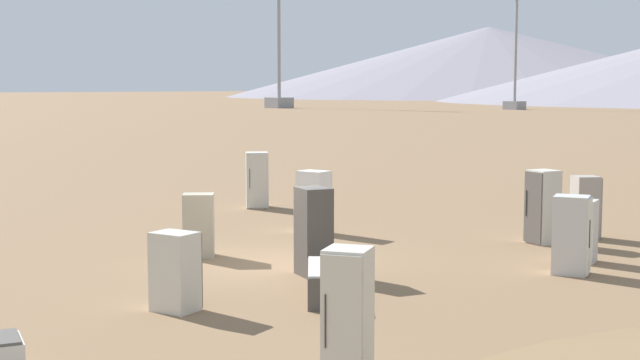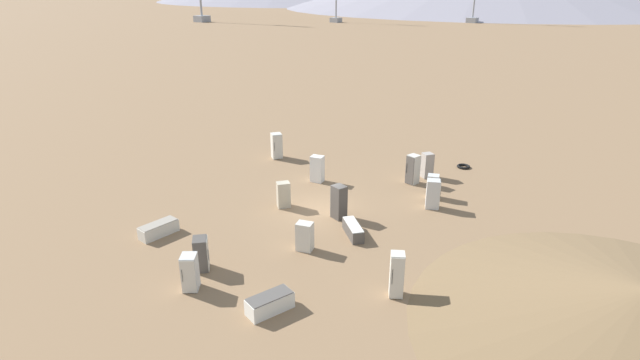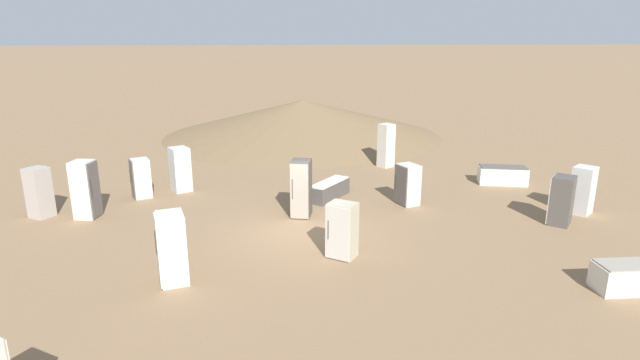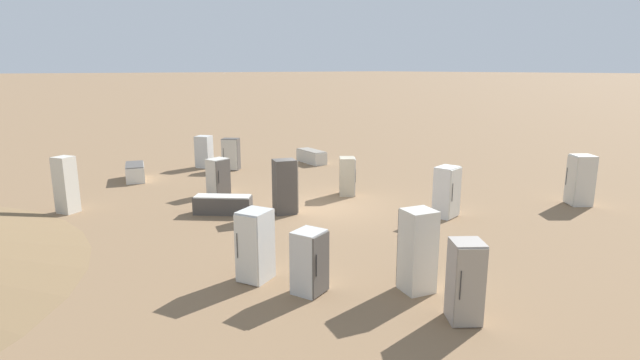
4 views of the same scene
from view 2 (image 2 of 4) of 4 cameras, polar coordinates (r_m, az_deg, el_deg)
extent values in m
plane|color=#846647|center=(27.83, -0.14, -3.45)|extent=(1000.00, 1000.00, 0.00)
cube|color=gray|center=(163.99, 17.00, 17.07)|extent=(2.98, 2.98, 1.49)
cube|color=gray|center=(159.03, 1.83, 17.81)|extent=(2.78, 2.78, 1.39)
cube|color=gray|center=(164.47, -13.33, 17.49)|extent=(3.74, 3.74, 1.87)
cube|color=#4C4742|center=(22.68, -13.47, -8.22)|extent=(0.96, 0.96, 1.52)
cube|color=beige|center=(22.66, -12.68, -8.17)|extent=(0.56, 0.55, 1.46)
cylinder|color=#2D2D2D|center=(22.38, -12.64, -8.34)|extent=(0.02, 0.02, 0.53)
cube|color=white|center=(31.45, -0.32, 1.28)|extent=(0.87, 0.74, 1.69)
cube|color=silver|center=(31.72, -0.09, 1.47)|extent=(0.74, 0.18, 1.62)
cylinder|color=#2D2D2D|center=(31.62, 0.38, 1.56)|extent=(0.02, 0.02, 0.59)
cube|color=#4C4742|center=(26.59, 2.18, -2.53)|extent=(0.87, 0.80, 1.85)
cube|color=gray|center=(26.86, 1.67, -2.26)|extent=(0.22, 0.56, 1.78)
cylinder|color=#2D2D2D|center=(26.96, 1.99, -1.95)|extent=(0.02, 0.02, 0.65)
cube|color=silver|center=(28.49, 12.75, -1.57)|extent=(0.91, 0.87, 1.67)
cube|color=silver|center=(28.51, 13.50, -1.62)|extent=(0.29, 0.57, 1.60)
cylinder|color=#2D2D2D|center=(28.28, 13.59, -1.64)|extent=(0.02, 0.02, 0.58)
cube|color=beige|center=(35.85, -4.98, 3.92)|extent=(1.00, 1.00, 1.81)
cube|color=beige|center=(35.50, -4.84, 3.75)|extent=(0.44, 0.57, 1.74)
cylinder|color=#2D2D2D|center=(35.39, -5.22, 3.83)|extent=(0.02, 0.02, 0.64)
cube|color=silver|center=(29.86, 12.75, -0.72)|extent=(0.81, 0.77, 1.42)
cube|color=#56514C|center=(30.15, 12.79, -0.50)|extent=(0.60, 0.24, 1.36)
cylinder|color=#2D2D2D|center=(30.15, 13.24, -0.40)|extent=(0.02, 0.02, 0.50)
cube|color=beige|center=(31.68, 10.59, 1.21)|extent=(0.78, 0.77, 1.86)
cube|color=#56514C|center=(31.43, 10.20, 1.08)|extent=(0.61, 0.20, 1.79)
cylinder|color=#2D2D2D|center=(31.51, 9.86, 1.34)|extent=(0.02, 0.02, 0.65)
cube|color=beige|center=(20.51, 8.77, -10.64)|extent=(0.76, 0.76, 1.94)
cube|color=beige|center=(20.26, 8.81, -11.09)|extent=(0.48, 0.30, 1.86)
cylinder|color=#2D2D2D|center=(20.17, 8.27, -10.89)|extent=(0.02, 0.02, 0.68)
cube|color=#B2A88E|center=(28.00, -4.20, -1.69)|extent=(0.87, 0.90, 1.48)
cube|color=#BCB7AD|center=(28.27, -4.33, -1.46)|extent=(0.45, 0.55, 1.42)
cylinder|color=#2D2D2D|center=(28.32, -3.86, -1.24)|extent=(0.02, 0.02, 0.52)
cube|color=beige|center=(26.33, -17.95, -5.40)|extent=(0.92, 2.01, 0.63)
cube|color=gray|center=(26.19, -18.04, -4.75)|extent=(0.88, 1.93, 0.04)
cube|color=silver|center=(19.86, -5.76, -13.88)|extent=(1.30, 1.97, 0.67)
cube|color=#56514C|center=(19.66, -5.80, -13.05)|extent=(1.25, 1.89, 0.04)
cube|color=#4C4742|center=(25.11, 3.80, -5.73)|extent=(1.83, 1.74, 0.59)
cube|color=silver|center=(24.96, 3.82, -5.09)|extent=(1.76, 1.67, 0.04)
cube|color=beige|center=(23.60, -1.76, -6.47)|extent=(0.87, 0.75, 1.41)
cube|color=#56514C|center=(23.85, -1.49, -6.14)|extent=(0.70, 0.23, 1.35)
cylinder|color=#2D2D2D|center=(23.76, -0.87, -6.06)|extent=(0.02, 0.02, 0.49)
cube|color=silver|center=(21.44, -14.64, -10.16)|extent=(0.90, 0.92, 1.57)
cube|color=beige|center=(21.14, -14.86, -10.68)|extent=(0.50, 0.38, 1.51)
cylinder|color=#2D2D2D|center=(21.13, -15.47, -10.52)|extent=(0.02, 0.02, 0.55)
cube|color=#A89E93|center=(32.87, 12.14, 1.65)|extent=(0.84, 0.84, 1.63)
cube|color=gray|center=(33.03, 12.62, 1.71)|extent=(0.48, 0.37, 1.57)
cylinder|color=#2D2D2D|center=(32.86, 12.86, 1.73)|extent=(0.02, 0.02, 0.57)
torus|color=black|center=(35.45, 16.08, 1.50)|extent=(0.89, 0.89, 0.17)
camera|label=1|loc=(11.31, 30.19, -26.44)|focal=50.00mm
camera|label=3|loc=(36.68, -16.46, 11.00)|focal=28.00mm
camera|label=4|loc=(34.93, 28.07, 7.65)|focal=28.00mm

